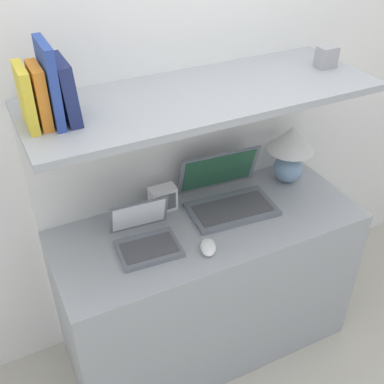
{
  "coord_description": "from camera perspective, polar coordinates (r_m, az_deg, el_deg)",
  "views": [
    {
      "loc": [
        -0.76,
        -1.11,
        2.03
      ],
      "look_at": [
        -0.08,
        0.27,
        0.95
      ],
      "focal_mm": 45.0,
      "sensor_mm": 36.0,
      "label": 1
    }
  ],
  "objects": [
    {
      "name": "book_navy",
      "position": [
        1.59,
        -14.86,
        11.59
      ],
      "size": [
        0.05,
        0.17,
        0.2
      ],
      "color": "navy",
      "rests_on": "shelf"
    },
    {
      "name": "computer_mouse",
      "position": [
        1.89,
        1.92,
        -6.53
      ],
      "size": [
        0.1,
        0.12,
        0.03
      ],
      "color": "white",
      "rests_on": "desk"
    },
    {
      "name": "desk",
      "position": [
        2.28,
        1.84,
        -11.19
      ],
      "size": [
        1.31,
        0.53,
        0.76
      ],
      "color": "#999EA3",
      "rests_on": "ground_plane"
    },
    {
      "name": "wall_back",
      "position": [
        2.05,
        -2.12,
        11.25
      ],
      "size": [
        6.0,
        0.05,
        2.4
      ],
      "color": "white",
      "rests_on": "ground_plane"
    },
    {
      "name": "back_riser",
      "position": [
        2.29,
        -1.36,
        -1.88
      ],
      "size": [
        1.31,
        0.04,
        1.3
      ],
      "color": "white",
      "rests_on": "ground_plane"
    },
    {
      "name": "table_lamp",
      "position": [
        2.24,
        11.6,
        5.11
      ],
      "size": [
        0.21,
        0.21,
        0.29
      ],
      "color": "#7593B2",
      "rests_on": "desk"
    },
    {
      "name": "book_yellow",
      "position": [
        1.57,
        -19.11,
        10.52
      ],
      "size": [
        0.03,
        0.15,
        0.2
      ],
      "color": "gold",
      "rests_on": "shelf"
    },
    {
      "name": "ground_plane",
      "position": [
        2.44,
        4.78,
        -21.4
      ],
      "size": [
        12.0,
        12.0,
        0.0
      ],
      "primitive_type": "plane",
      "color": "#B2AD9E"
    },
    {
      "name": "book_orange",
      "position": [
        1.58,
        -17.64,
        10.82
      ],
      "size": [
        0.03,
        0.14,
        0.19
      ],
      "color": "orange",
      "rests_on": "shelf"
    },
    {
      "name": "laptop_large",
      "position": [
        2.11,
        4.22,
        -0.46
      ],
      "size": [
        0.39,
        0.32,
        0.23
      ],
      "color": "slate",
      "rests_on": "desk"
    },
    {
      "name": "shelf",
      "position": [
        1.78,
        1.39,
        11.38
      ],
      "size": [
        1.31,
        0.48,
        0.03
      ],
      "color": "#999EA3",
      "rests_on": "back_riser"
    },
    {
      "name": "router_box",
      "position": [
        2.07,
        -3.47,
        -0.79
      ],
      "size": [
        0.12,
        0.07,
        0.11
      ],
      "color": "white",
      "rests_on": "desk"
    },
    {
      "name": "shelf_gadget",
      "position": [
        2.06,
        15.66,
        15.15
      ],
      "size": [
        0.07,
        0.06,
        0.08
      ],
      "color": "#99999E",
      "rests_on": "shelf"
    },
    {
      "name": "book_blue",
      "position": [
        1.57,
        -16.54,
        12.23
      ],
      "size": [
        0.03,
        0.18,
        0.26
      ],
      "color": "#284293",
      "rests_on": "shelf"
    },
    {
      "name": "laptop_small",
      "position": [
        1.91,
        -5.52,
        -5.46
      ],
      "size": [
        0.26,
        0.25,
        0.17
      ],
      "color": "slate",
      "rests_on": "desk"
    }
  ]
}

